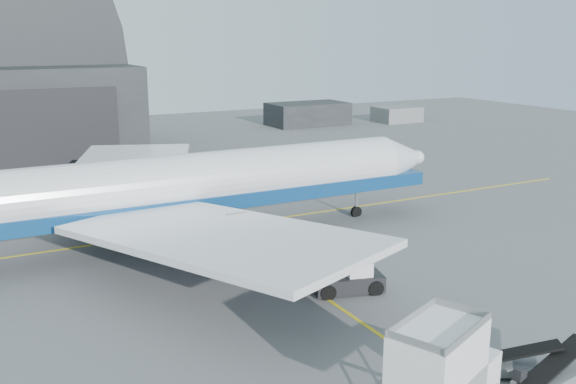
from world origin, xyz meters
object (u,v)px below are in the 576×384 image
catering_truck (443,373)px  belt_loader_a (552,376)px  belt_loader_b (510,365)px  pushback_tug (349,279)px  airliner (187,186)px

catering_truck → belt_loader_a: bearing=-25.7°
belt_loader_b → pushback_tug: bearing=125.4°
pushback_tug → belt_loader_b: 12.50m
airliner → catering_truck: size_ratio=6.65×
belt_loader_a → belt_loader_b: (-0.90, 1.69, -0.03)m
pushback_tug → airliner: bearing=127.0°
pushback_tug → belt_loader_b: size_ratio=1.12×
catering_truck → pushback_tug: 14.64m
airliner → belt_loader_b: 27.71m
catering_truck → belt_loader_a: size_ratio=1.44×
airliner → catering_truck: airliner is taller
catering_truck → belt_loader_b: (5.51, 1.42, -1.75)m
catering_truck → belt_loader_a: catering_truck is taller
belt_loader_a → belt_loader_b: size_ratio=1.10×
catering_truck → belt_loader_b: size_ratio=1.59×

